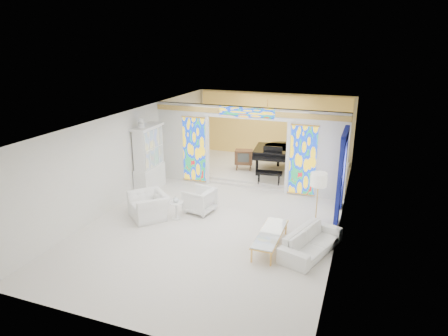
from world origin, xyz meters
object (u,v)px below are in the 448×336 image
at_px(grand_piano, 278,151).
at_px(sofa, 311,242).
at_px(armchair_right, 200,200).
at_px(china_cabinet, 149,159).
at_px(armchair_left, 149,206).
at_px(tv_console, 244,157).
at_px(coffee_table, 270,234).

bearing_deg(grand_piano, sofa, -75.86).
distance_m(armchair_right, sofa, 3.94).
distance_m(china_cabinet, grand_piano, 5.15).
relative_size(china_cabinet, armchair_left, 2.31).
height_order(sofa, tv_console, tv_console).
distance_m(sofa, tv_console, 6.47).
xyz_separation_m(china_cabinet, coffee_table, (5.11, -2.61, -0.78)).
bearing_deg(tv_console, grand_piano, 3.89).
distance_m(coffee_table, grand_piano, 6.05).
xyz_separation_m(grand_piano, tv_console, (-1.31, -0.40, -0.26)).
bearing_deg(china_cabinet, armchair_right, -25.26).
bearing_deg(sofa, armchair_right, 88.63).
bearing_deg(china_cabinet, armchair_left, -60.71).
height_order(coffee_table, grand_piano, grand_piano).
relative_size(sofa, grand_piano, 0.68).
height_order(armchair_right, coffee_table, armchair_right).
bearing_deg(armchair_right, china_cabinet, -105.23).
distance_m(armchair_left, coffee_table, 3.98).
relative_size(grand_piano, tv_console, 3.75).
xyz_separation_m(armchair_right, tv_console, (0.18, 4.06, 0.32)).
xyz_separation_m(china_cabinet, tv_console, (2.63, 2.90, -0.46)).
distance_m(grand_piano, tv_console, 1.39).
relative_size(china_cabinet, grand_piano, 0.89).
bearing_deg(armchair_left, china_cabinet, 160.49).
height_order(armchair_left, tv_console, tv_console).
bearing_deg(coffee_table, china_cabinet, 152.94).
height_order(armchair_left, armchair_right, armchair_right).
height_order(china_cabinet, tv_console, china_cabinet).
bearing_deg(armchair_left, tv_console, 114.81).
relative_size(china_cabinet, coffee_table, 1.43).
bearing_deg(tv_console, armchair_left, -119.43).
height_order(china_cabinet, armchair_left, china_cabinet).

